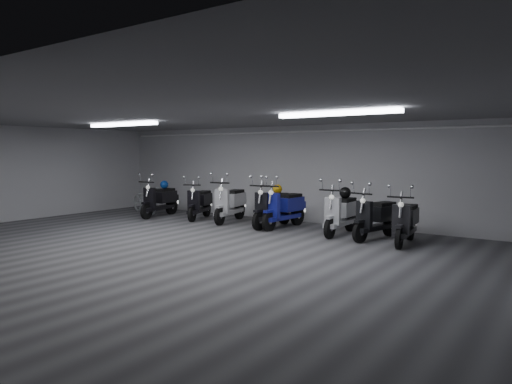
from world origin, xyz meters
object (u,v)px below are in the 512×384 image
Objects in this scene: scooter_3 at (272,201)px; bicycle at (145,197)px; scooter_4 at (284,201)px; scooter_6 at (341,206)px; helmet_2 at (277,189)px; scooter_9 at (406,214)px; scooter_1 at (199,197)px; scooter_0 at (159,195)px; scooter_8 at (376,210)px; scooter_2 at (230,197)px; helmet_0 at (345,193)px; helmet_1 at (164,185)px.

scooter_3 is 5.11m from bicycle.
scooter_6 is (1.68, -0.05, -0.01)m from scooter_4.
bicycle is at bearing -177.54° from helmet_2.
scooter_9 is 3.77m from helmet_2.
scooter_1 is 0.93× the size of scooter_4.
scooter_0 reaches higher than helmet_2.
scooter_0 is 6.99m from scooter_8.
helmet_0 is at bearing -9.44° from scooter_2.
scooter_3 is 1.06× the size of scooter_9.
scooter_2 is at bearing -177.27° from scooter_4.
scooter_8 is 7.12× the size of helmet_1.
scooter_1 is at bearing -175.63° from scooter_4.
scooter_4 is at bearing 6.33° from scooter_3.
scooter_2 is 1.08× the size of scooter_9.
scooter_9 is at bearing -11.71° from scooter_6.
scooter_3 reaches higher than helmet_2.
scooter_9 is 1.08× the size of bicycle.
scooter_2 is at bearing 176.22° from scooter_3.
bicycle is at bearing 173.62° from helmet_1.
bicycle is (-5.11, 0.05, -0.17)m from scooter_3.
scooter_6 is at bearing -20.72° from scooter_1.
scooter_9 is at bearing -8.70° from scooter_0.
scooter_3 is at bearing -20.83° from scooter_1.
scooter_1 is at bearing -74.50° from bicycle.
scooter_4 is at bearing 176.41° from scooter_6.
scooter_6 is 7.13m from bicycle.
scooter_8 is 1.10× the size of bicycle.
scooter_9 is (5.23, -0.38, -0.05)m from scooter_2.
scooter_0 is 6.55× the size of helmet_0.
scooter_3 reaches higher than scooter_1.
helmet_0 is (6.04, 0.58, 0.32)m from scooter_0.
helmet_2 is at bearing -175.33° from scooter_8.
scooter_4 is at bearing 167.74° from scooter_9.
bicycle is 1.14m from helmet_1.
helmet_2 is at bearing 4.73° from helmet_1.
scooter_3 is 7.49× the size of helmet_2.
helmet_1 reaches higher than bicycle.
scooter_0 is 0.40m from helmet_1.
helmet_0 is (1.67, 0.22, 0.30)m from scooter_4.
helmet_1 is at bearing -179.73° from scooter_3.
helmet_1 is at bearing -175.27° from helmet_2.
bicycle is (-2.46, 0.03, -0.13)m from scooter_1.
scooter_2 is 6.86× the size of helmet_0.
scooter_8 is at bearing 0.36° from scooter_4.
scooter_6 is 6.09m from helmet_1.
scooter_0 is at bearing -176.05° from scooter_3.
bicycle is at bearing 152.00° from scooter_0.
scooter_1 is 1.46m from helmet_1.
bicycle is at bearing -176.12° from scooter_4.
scooter_6 is at bearing -7.75° from helmet_2.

